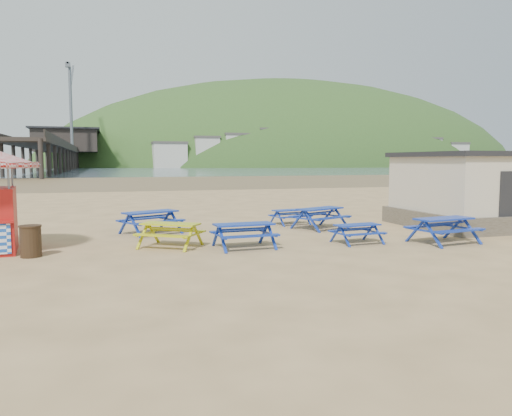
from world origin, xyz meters
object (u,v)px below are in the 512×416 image
object	(u,v)px
picnic_table_blue_b	(290,217)
amenity_block	(492,189)
picnic_table_yellow	(170,235)
picnic_table_blue_a	(151,222)
litter_bin	(31,241)

from	to	relation	value
picnic_table_blue_b	amenity_block	distance (m)	8.76
picnic_table_blue_b	picnic_table_yellow	distance (m)	7.21
picnic_table_yellow	picnic_table_blue_a	bearing A→B (deg)	129.52
picnic_table_blue_a	litter_bin	distance (m)	5.26
picnic_table_blue_a	picnic_table_blue_b	bearing A→B (deg)	-16.24
amenity_block	picnic_table_yellow	bearing A→B (deg)	-174.19
picnic_table_blue_b	picnic_table_yellow	bearing A→B (deg)	-154.49
picnic_table_blue_a	amenity_block	size ratio (longest dim) A/B	0.35
litter_bin	picnic_table_yellow	bearing A→B (deg)	6.50
litter_bin	picnic_table_blue_b	bearing A→B (deg)	25.70
amenity_block	litter_bin	bearing A→B (deg)	-174.03
picnic_table_blue_a	litter_bin	size ratio (longest dim) A/B	2.79
picnic_table_blue_a	litter_bin	bearing A→B (deg)	-161.87
picnic_table_blue_a	picnic_table_yellow	xyz separation A→B (m)	(0.33, -3.21, -0.04)
litter_bin	amenity_block	bearing A→B (deg)	5.97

